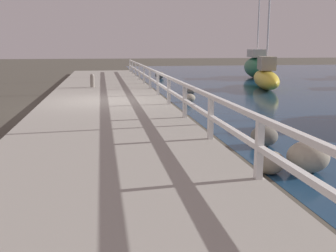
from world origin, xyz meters
TOP-DOWN VIEW (x-y plane):
  - ground_plane at (0.00, 0.00)m, footprint 120.00×120.00m
  - dock_walkway at (0.00, 0.00)m, footprint 4.28×36.00m
  - railing at (2.04, 0.00)m, footprint 0.10×32.50m
  - boulder_upstream at (3.86, 3.45)m, footprint 0.38×0.34m
  - boulder_downstream at (3.30, -7.83)m, footprint 0.72×0.64m
  - boulder_near_dock at (2.63, -7.81)m, footprint 0.52×0.47m
  - boulder_water_edge at (3.76, 12.47)m, footprint 0.63×0.57m
  - boulder_far_strip at (3.29, -6.02)m, footprint 0.58×0.52m
  - boulder_mid_strip at (3.21, 0.89)m, footprint 0.44×0.39m
  - mooring_bollard at (-0.52, 4.77)m, footprint 0.21×0.21m
  - sailboat_yellow at (8.10, 5.10)m, footprint 2.24×5.14m
  - sailboat_green at (10.39, 11.99)m, footprint 2.11×4.81m

SIDE VIEW (x-z plane):
  - ground_plane at x=0.00m, z-range 0.00..0.00m
  - dock_walkway at x=0.00m, z-range 0.00..0.26m
  - boulder_upstream at x=3.86m, z-range 0.00..0.29m
  - boulder_mid_strip at x=3.21m, z-range 0.00..0.33m
  - boulder_near_dock at x=2.63m, z-range 0.00..0.39m
  - boulder_far_strip at x=3.29m, z-range 0.00..0.44m
  - boulder_water_edge at x=3.76m, z-range 0.00..0.48m
  - boulder_downstream at x=3.30m, z-range 0.00..0.54m
  - mooring_bollard at x=-0.52m, z-range 0.26..0.88m
  - sailboat_yellow at x=8.10m, z-range -2.99..4.22m
  - sailboat_green at x=10.39m, z-range -3.00..4.64m
  - railing at x=2.04m, z-range 0.42..1.32m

